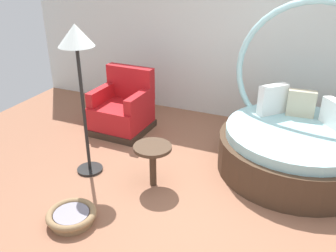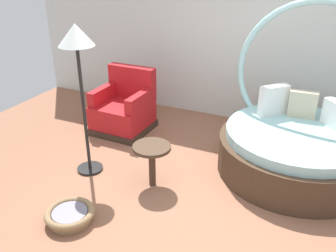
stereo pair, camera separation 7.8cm
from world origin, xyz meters
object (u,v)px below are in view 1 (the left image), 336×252
object	(u,v)px
red_armchair	(123,110)
pet_basket	(72,216)
side_table	(153,153)
floor_lamp	(77,51)
round_daybed	(296,140)

from	to	relation	value
red_armchair	pet_basket	world-z (taller)	red_armchair
pet_basket	side_table	bearing A→B (deg)	63.09
pet_basket	floor_lamp	xyz separation A→B (m)	(-0.39, 0.89, 1.46)
round_daybed	side_table	size ratio (longest dim) A/B	3.91
round_daybed	red_armchair	world-z (taller)	round_daybed
round_daybed	floor_lamp	distance (m)	2.83
side_table	red_armchair	bearing A→B (deg)	132.38
round_daybed	floor_lamp	size ratio (longest dim) A/B	1.12
floor_lamp	pet_basket	bearing A→B (deg)	-66.22
pet_basket	floor_lamp	world-z (taller)	floor_lamp
round_daybed	red_armchair	size ratio (longest dim) A/B	2.16
red_armchair	floor_lamp	size ratio (longest dim) A/B	0.52
side_table	floor_lamp	xyz separation A→B (m)	(-0.87, -0.04, 1.11)
round_daybed	red_armchair	xyz separation A→B (m)	(-2.53, 0.10, -0.06)
red_armchair	floor_lamp	bearing A→B (deg)	-80.85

